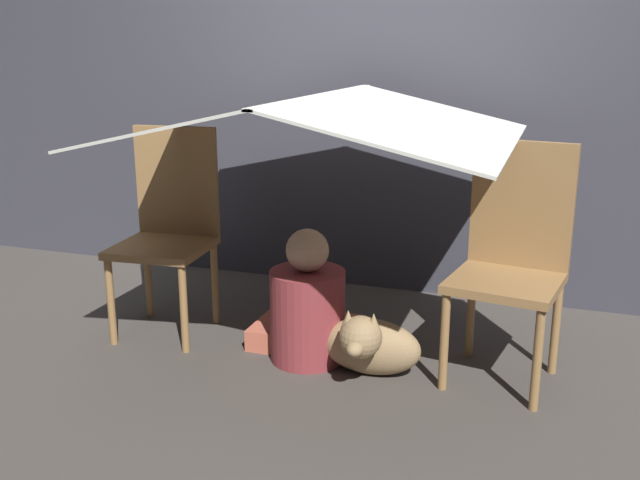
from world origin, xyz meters
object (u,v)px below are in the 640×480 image
person_front (308,307)px  chair_left (169,224)px  dog (368,344)px  chair_right (512,255)px

person_front → chair_left: bearing=169.5°
chair_left → dog: bearing=-16.9°
chair_right → dog: bearing=-147.9°
chair_left → chair_right: bearing=-4.7°
chair_right → dog: (-0.55, -0.23, -0.38)m
chair_left → person_front: chair_left is taller
chair_left → dog: (1.07, -0.23, -0.38)m
person_front → dog: person_front is taller
chair_left → person_front: bearing=-15.2°
chair_left → person_front: 0.83m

